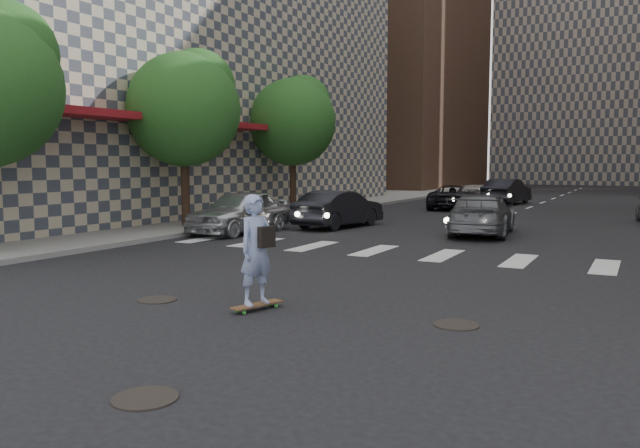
# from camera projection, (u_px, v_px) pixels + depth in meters

# --- Properties ---
(ground) EXTENTS (160.00, 160.00, 0.00)m
(ground) POSITION_uv_depth(u_px,v_px,m) (203.00, 329.00, 9.36)
(ground) COLOR black
(ground) RESTS_ON ground
(sidewalk_left) EXTENTS (13.00, 80.00, 0.15)m
(sidewalk_left) POSITION_uv_depth(u_px,v_px,m) (222.00, 208.00, 33.68)
(sidewalk_left) COLOR gray
(sidewalk_left) RESTS_ON ground
(tree_b) EXTENTS (4.20, 4.20, 6.60)m
(tree_b) POSITION_uv_depth(u_px,v_px,m) (187.00, 105.00, 23.09)
(tree_b) COLOR #382619
(tree_b) RESTS_ON sidewalk_left
(tree_c) EXTENTS (4.20, 4.20, 6.60)m
(tree_c) POSITION_uv_depth(u_px,v_px,m) (295.00, 118.00, 30.14)
(tree_c) COLOR #382619
(tree_c) RESTS_ON sidewalk_left
(manhole_a) EXTENTS (0.70, 0.70, 0.02)m
(manhole_a) POSITION_uv_depth(u_px,v_px,m) (145.00, 398.00, 6.60)
(manhole_a) COLOR black
(manhole_a) RESTS_ON ground
(manhole_b) EXTENTS (0.70, 0.70, 0.02)m
(manhole_b) POSITION_uv_depth(u_px,v_px,m) (157.00, 300.00, 11.34)
(manhole_b) COLOR black
(manhole_b) RESTS_ON ground
(manhole_c) EXTENTS (0.70, 0.70, 0.02)m
(manhole_c) POSITION_uv_depth(u_px,v_px,m) (456.00, 325.00, 9.59)
(manhole_c) COLOR black
(manhole_c) RESTS_ON ground
(skateboarder) EXTENTS (0.62, 1.02, 1.97)m
(skateboarder) POSITION_uv_depth(u_px,v_px,m) (257.00, 250.00, 10.50)
(skateboarder) COLOR brown
(skateboarder) RESTS_ON ground
(silver_sedan) EXTENTS (1.99, 4.60, 1.54)m
(silver_sedan) POSITION_uv_depth(u_px,v_px,m) (240.00, 211.00, 22.18)
(silver_sedan) COLOR silver
(silver_sedan) RESTS_ON ground
(traffic_car_a) EXTENTS (2.08, 4.51, 1.43)m
(traffic_car_a) POSITION_uv_depth(u_px,v_px,m) (339.00, 209.00, 24.14)
(traffic_car_a) COLOR black
(traffic_car_a) RESTS_ON ground
(traffic_car_b) EXTENTS (2.57, 5.12, 1.43)m
(traffic_car_b) POSITION_uv_depth(u_px,v_px,m) (482.00, 214.00, 21.70)
(traffic_car_b) COLOR #5C5E63
(traffic_car_b) RESTS_ON ground
(traffic_car_c) EXTENTS (2.57, 4.85, 1.30)m
(traffic_car_c) POSITION_uv_depth(u_px,v_px,m) (454.00, 197.00, 33.55)
(traffic_car_c) COLOR black
(traffic_car_c) RESTS_ON ground
(traffic_car_e) EXTENTS (2.21, 4.84, 1.54)m
(traffic_car_e) POSITION_uv_depth(u_px,v_px,m) (507.00, 192.00, 37.54)
(traffic_car_e) COLOR black
(traffic_car_e) RESTS_ON ground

